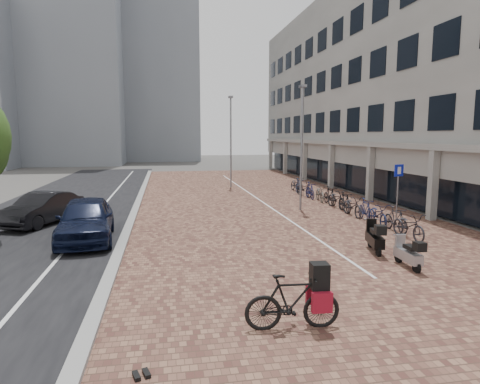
% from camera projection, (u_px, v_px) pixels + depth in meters
% --- Properties ---
extents(ground, '(140.00, 140.00, 0.00)m').
position_uv_depth(ground, '(272.00, 254.00, 14.00)').
color(ground, '#474442').
rests_on(ground, ground).
extents(plaza_brick, '(14.50, 42.00, 0.04)m').
position_uv_depth(plaza_brick, '(254.00, 199.00, 26.05)').
color(plaza_brick, brown).
rests_on(plaza_brick, ground).
extents(street_asphalt, '(8.00, 50.00, 0.03)m').
position_uv_depth(street_asphalt, '(70.00, 204.00, 24.09)').
color(street_asphalt, black).
rests_on(street_asphalt, ground).
extents(curb, '(0.35, 42.00, 0.14)m').
position_uv_depth(curb, '(139.00, 201.00, 24.78)').
color(curb, gray).
rests_on(curb, ground).
extents(lane_line, '(0.12, 44.00, 0.00)m').
position_uv_depth(lane_line, '(106.00, 203.00, 24.44)').
color(lane_line, white).
rests_on(lane_line, street_asphalt).
extents(parking_line, '(0.10, 30.00, 0.00)m').
position_uv_depth(parking_line, '(257.00, 198.00, 26.08)').
color(parking_line, white).
rests_on(parking_line, plaza_brick).
extents(office_building, '(8.40, 40.00, 15.00)m').
position_uv_depth(office_building, '(387.00, 75.00, 30.76)').
color(office_building, '#9E9E99').
rests_on(office_building, ground).
extents(bg_towers, '(33.00, 23.00, 32.00)m').
position_uv_depth(bg_towers, '(83.00, 63.00, 57.22)').
color(bg_towers, gray).
rests_on(bg_towers, ground).
extents(car_navy, '(2.38, 5.00, 1.65)m').
position_uv_depth(car_navy, '(86.00, 219.00, 15.64)').
color(car_navy, black).
rests_on(car_navy, ground).
extents(car_dark, '(3.01, 4.56, 1.42)m').
position_uv_depth(car_dark, '(42.00, 209.00, 18.56)').
color(car_dark, black).
rests_on(car_dark, ground).
extents(hero_bike, '(2.03, 0.71, 1.40)m').
position_uv_depth(hero_bike, '(293.00, 301.00, 8.44)').
color(hero_bike, black).
rests_on(hero_bike, ground).
extents(shoes, '(0.41, 0.37, 0.09)m').
position_uv_depth(shoes, '(141.00, 377.00, 6.79)').
color(shoes, black).
rests_on(shoes, ground).
extents(scooter_front, '(0.48, 1.41, 0.96)m').
position_uv_depth(scooter_front, '(408.00, 253.00, 12.40)').
color(scooter_front, '#959599').
rests_on(scooter_front, ground).
extents(scooter_mid, '(0.87, 1.65, 1.09)m').
position_uv_depth(scooter_mid, '(375.00, 237.00, 14.09)').
color(scooter_mid, black).
rests_on(scooter_mid, ground).
extents(parking_sign, '(0.54, 0.20, 2.65)m').
position_uv_depth(parking_sign, '(398.00, 183.00, 19.20)').
color(parking_sign, slate).
rests_on(parking_sign, ground).
extents(lamp_near, '(0.12, 0.12, 6.48)m').
position_uv_depth(lamp_near, '(302.00, 150.00, 21.57)').
color(lamp_near, gray).
rests_on(lamp_near, ground).
extents(lamp_far, '(0.12, 0.12, 6.82)m').
position_uv_depth(lamp_far, '(231.00, 143.00, 31.18)').
color(lamp_far, gray).
rests_on(lamp_far, ground).
extents(bike_row, '(1.21, 15.80, 1.05)m').
position_uv_depth(bike_row, '(335.00, 199.00, 22.64)').
color(bike_row, '#222228').
rests_on(bike_row, ground).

